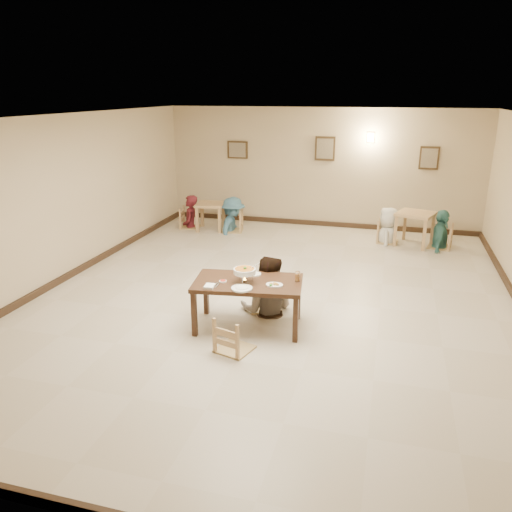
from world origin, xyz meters
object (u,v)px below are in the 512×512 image
(main_table, at_px, (248,286))
(bg_chair_rl, at_px, (389,221))
(chair_far, at_px, (266,282))
(bg_diner_c, at_px, (390,208))
(curry_warmer, at_px, (245,271))
(bg_diner_a, at_px, (189,195))
(main_diner, at_px, (268,256))
(bg_table_left, at_px, (210,208))
(chair_near, at_px, (234,318))
(bg_chair_rr, at_px, (442,226))
(bg_diner_b, at_px, (232,197))
(bg_diner_d, at_px, (443,210))
(drink_glass, at_px, (298,277))
(bg_chair_lr, at_px, (233,211))
(bg_table_right, at_px, (415,218))
(bg_chair_ll, at_px, (190,208))

(main_table, xyz_separation_m, bg_chair_rl, (1.92, 5.10, -0.16))
(chair_far, bearing_deg, bg_diner_c, 51.12)
(curry_warmer, relative_size, bg_diner_a, 0.21)
(chair_far, height_order, main_diner, main_diner)
(chair_far, xyz_separation_m, bg_table_left, (-2.55, 4.35, 0.08))
(chair_near, xyz_separation_m, bg_chair_rr, (3.04, 5.71, 0.04))
(chair_near, relative_size, bg_chair_rr, 0.93)
(bg_chair_rl, bearing_deg, chair_near, 165.65)
(bg_chair_rr, xyz_separation_m, bg_diner_b, (-4.94, 0.08, 0.36))
(bg_diner_b, xyz_separation_m, bg_diner_d, (4.94, -0.08, 0.00))
(drink_glass, xyz_separation_m, bg_diner_d, (2.36, 4.79, 0.07))
(chair_far, xyz_separation_m, bg_diner_b, (-1.97, 4.36, 0.39))
(chair_far, height_order, bg_diner_d, bg_diner_d)
(drink_glass, height_order, bg_diner_d, bg_diner_d)
(bg_chair_rr, bearing_deg, drink_glass, -15.32)
(chair_near, bearing_deg, bg_diner_a, -45.70)
(chair_far, distance_m, bg_chair_lr, 4.79)
(chair_far, bearing_deg, bg_table_right, 44.67)
(chair_far, distance_m, chair_near, 1.43)
(main_table, height_order, bg_diner_c, bg_diner_c)
(bg_table_left, distance_m, bg_diner_a, 0.65)
(chair_far, xyz_separation_m, curry_warmer, (-0.13, -0.75, 0.43))
(bg_table_right, height_order, bg_chair_lr, bg_chair_lr)
(main_diner, height_order, bg_chair_ll, main_diner)
(bg_chair_ll, xyz_separation_m, bg_diner_b, (1.16, -0.04, 0.36))
(bg_chair_lr, height_order, bg_diner_b, bg_diner_b)
(bg_chair_rl, bearing_deg, bg_table_right, -93.52)
(drink_glass, height_order, bg_diner_c, bg_diner_c)
(drink_glass, bearing_deg, bg_diner_b, 117.90)
(main_diner, relative_size, bg_chair_lr, 1.81)
(curry_warmer, bearing_deg, bg_chair_rr, 58.41)
(main_table, relative_size, curry_warmer, 4.64)
(main_diner, relative_size, curry_warmer, 5.11)
(main_diner, distance_m, bg_diner_c, 4.81)
(main_diner, relative_size, bg_diner_b, 1.06)
(bg_chair_lr, height_order, bg_chair_rl, bg_chair_lr)
(main_table, bearing_deg, bg_diner_a, 112.83)
(bg_chair_lr, xyz_separation_m, bg_diner_b, (0.00, 0.00, 0.36))
(bg_chair_lr, height_order, bg_chair_rr, bg_chair_rr)
(bg_chair_ll, height_order, bg_diner_a, bg_diner_a)
(drink_glass, bearing_deg, bg_table_right, 69.65)
(main_table, bearing_deg, bg_table_left, 108.01)
(bg_diner_a, bearing_deg, curry_warmer, 14.41)
(main_diner, distance_m, bg_chair_lr, 4.88)
(main_table, relative_size, chair_far, 1.76)
(main_table, height_order, chair_near, chair_near)
(bg_table_right, relative_size, bg_diner_d, 0.56)
(bg_chair_lr, bearing_deg, chair_near, 8.49)
(chair_near, bearing_deg, bg_diner_b, -55.27)
(bg_table_right, bearing_deg, bg_chair_rl, 172.77)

